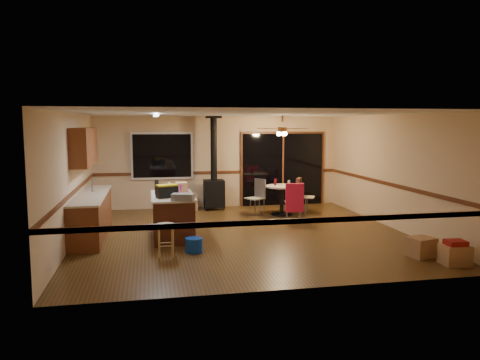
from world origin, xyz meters
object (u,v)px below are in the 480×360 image
object	(u,v)px
bar_stool	(166,240)
box_corner_a	(455,255)
dining_table	(282,195)
chair_right	(300,191)
chair_near	(294,198)
kitchen_island	(173,216)
chair_left	(258,193)
blue_bucket	(194,245)
toolbox_black	(167,192)
box_under_window	(187,203)
toolbox_grey	(183,197)
wood_stove	(214,184)
box_corner_b	(421,247)

from	to	relation	value
bar_stool	box_corner_a	bearing A→B (deg)	-16.77
dining_table	chair_right	world-z (taller)	chair_right
chair_near	kitchen_island	bearing A→B (deg)	-161.02
chair_right	chair_left	bearing A→B (deg)	178.94
blue_bucket	toolbox_black	bearing A→B (deg)	114.85
dining_table	box_under_window	bearing A→B (deg)	153.40
chair_right	bar_stool	bearing A→B (deg)	-136.54
chair_near	toolbox_grey	bearing A→B (deg)	-148.28
bar_stool	chair_left	world-z (taller)	chair_left
bar_stool	box_under_window	distance (m)	4.60
bar_stool	box_under_window	size ratio (longest dim) A/B	1.13
dining_table	chair_near	size ratio (longest dim) A/B	1.23
wood_stove	blue_bucket	xyz separation A→B (m)	(-0.98, -4.30, -0.59)
blue_bucket	box_corner_b	xyz separation A→B (m)	(3.99, -1.09, 0.04)
toolbox_grey	toolbox_black	size ratio (longest dim) A/B	1.01
wood_stove	box_corner_a	world-z (taller)	wood_stove
toolbox_grey	chair_right	size ratio (longest dim) A/B	0.61
dining_table	blue_bucket	bearing A→B (deg)	-129.59
chair_left	box_corner_a	world-z (taller)	chair_left
toolbox_black	blue_bucket	size ratio (longest dim) A/B	1.29
bar_stool	chair_near	bearing A→B (deg)	37.61
chair_left	box_under_window	bearing A→B (deg)	149.60
kitchen_island	wood_stove	bearing A→B (deg)	66.91
kitchen_island	chair_right	size ratio (longest dim) A/B	2.40
dining_table	box_corner_a	distance (m)	5.09
wood_stove	chair_right	xyz separation A→B (m)	(2.17, -1.01, -0.13)
dining_table	chair_right	size ratio (longest dim) A/B	1.23
toolbox_grey	wood_stove	bearing A→B (deg)	73.25
bar_stool	toolbox_black	bearing A→B (deg)	86.07
kitchen_island	dining_table	xyz separation A→B (m)	(2.93, 1.91, 0.08)
wood_stove	toolbox_black	distance (m)	3.64
box_corner_b	toolbox_grey	bearing A→B (deg)	158.66
chair_left	chair_near	world-z (taller)	same
toolbox_black	box_corner_b	size ratio (longest dim) A/B	0.96
box_corner_a	chair_right	bearing A→B (deg)	102.95
toolbox_grey	chair_left	world-z (taller)	toolbox_grey
toolbox_grey	chair_right	xyz separation A→B (m)	(3.30, 2.76, -0.37)
box_corner_a	dining_table	bearing A→B (deg)	109.19
wood_stove	box_under_window	size ratio (longest dim) A/B	4.76
box_corner_a	toolbox_grey	bearing A→B (deg)	153.99
toolbox_black	chair_right	size ratio (longest dim) A/B	0.60
chair_near	chair_right	bearing A→B (deg)	65.15
blue_bucket	chair_left	size ratio (longest dim) A/B	0.59
toolbox_black	box_corner_b	bearing A→B (deg)	-24.81
box_under_window	box_corner_a	world-z (taller)	box_under_window
wood_stove	blue_bucket	size ratio (longest dim) A/B	7.76
dining_table	box_under_window	world-z (taller)	dining_table
dining_table	chair_near	bearing A→B (deg)	-85.60
chair_left	chair_right	bearing A→B (deg)	-1.06
box_under_window	chair_near	bearing A→B (deg)	-40.28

